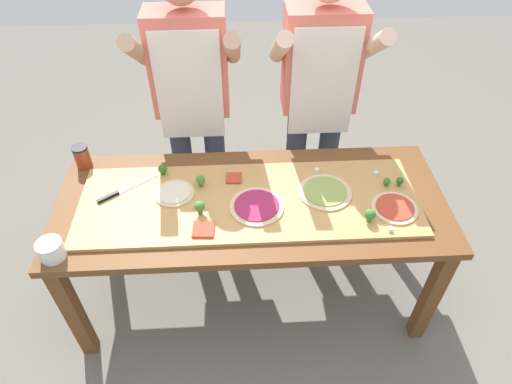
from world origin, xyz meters
TOP-DOWN VIEW (x-y plane):
  - ground_plane at (0.00, 0.00)m, footprint 8.00×8.00m
  - prep_table at (0.00, 0.00)m, footprint 1.89×0.77m
  - cutting_board at (-0.01, -0.02)m, footprint 1.62×0.54m
  - chefs_knife at (-0.64, 0.07)m, footprint 0.27×0.21m
  - pizza_whole_beet_magenta at (0.02, -0.07)m, footprint 0.26×0.26m
  - pizza_whole_pesto_green at (0.36, 0.01)m, footprint 0.26×0.26m
  - pizza_whole_cheese_artichoke at (-0.37, 0.04)m, footprint 0.19×0.19m
  - pizza_whole_tomato_red at (0.67, -0.11)m, footprint 0.22×0.22m
  - pizza_slice_far_left at (-0.08, 0.14)m, footprint 0.08×0.08m
  - pizza_slice_near_left at (-0.22, -0.20)m, footprint 0.10×0.10m
  - broccoli_floret_back_right at (0.73, 0.05)m, footprint 0.04×0.04m
  - broccoli_floret_front_right at (0.53, -0.18)m, footprint 0.05×0.05m
  - broccoli_floret_front_left at (-0.24, -0.09)m, footprint 0.05×0.05m
  - broccoli_floret_center_right at (-0.44, 0.19)m, footprint 0.04×0.04m
  - broccoli_floret_front_mid at (0.67, 0.05)m, footprint 0.04×0.04m
  - broccoli_floret_center_left at (-0.25, 0.09)m, footprint 0.05×0.05m
  - cheese_crumble_a at (0.61, -0.25)m, footprint 0.02×0.02m
  - cheese_crumble_b at (0.64, 0.13)m, footprint 0.03×0.03m
  - cheese_crumble_c at (0.34, 0.17)m, footprint 0.03×0.03m
  - flour_cup at (-0.86, -0.30)m, footprint 0.11×0.11m
  - sauce_jar at (-0.87, 0.30)m, footprint 0.08×0.08m
  - cook_left at (-0.30, 0.59)m, footprint 0.54×0.39m
  - cook_right at (0.40, 0.59)m, footprint 0.54×0.39m

SIDE VIEW (x-z plane):
  - ground_plane at x=0.00m, z-range 0.00..0.00m
  - prep_table at x=0.00m, z-range 0.28..1.04m
  - cutting_board at x=-0.01m, z-range 0.75..0.77m
  - chefs_knife at x=-0.64m, z-range 0.77..0.79m
  - pizza_slice_far_left at x=-0.08m, z-range 0.77..0.79m
  - pizza_slice_near_left at x=-0.22m, z-range 0.77..0.79m
  - pizza_whole_beet_magenta at x=0.02m, z-range 0.77..0.79m
  - pizza_whole_pesto_green at x=0.36m, z-range 0.77..0.79m
  - pizza_whole_cheese_artichoke at x=-0.37m, z-range 0.77..0.79m
  - pizza_whole_tomato_red at x=0.67m, z-range 0.77..0.79m
  - cheese_crumble_b at x=0.64m, z-range 0.77..0.79m
  - cheese_crumble_a at x=0.61m, z-range 0.77..0.79m
  - cheese_crumble_c at x=0.34m, z-range 0.77..0.79m
  - flour_cup at x=-0.86m, z-range 0.75..0.84m
  - broccoli_floret_front_mid at x=0.67m, z-range 0.78..0.82m
  - broccoli_floret_back_right at x=0.73m, z-range 0.78..0.83m
  - broccoli_floret_center_right at x=-0.44m, z-range 0.78..0.84m
  - broccoli_floret_center_left at x=-0.25m, z-range 0.78..0.84m
  - broccoli_floret_front_right at x=0.53m, z-range 0.78..0.85m
  - sauce_jar at x=-0.87m, z-range 0.76..0.88m
  - broccoli_floret_front_left at x=-0.24m, z-range 0.78..0.85m
  - cook_left at x=-0.30m, z-range 0.16..1.83m
  - cook_right at x=0.40m, z-range 0.16..1.83m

